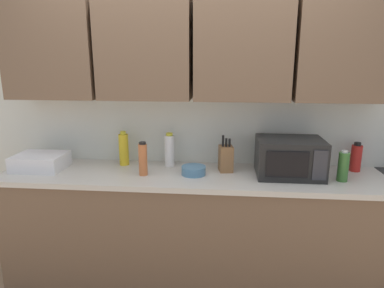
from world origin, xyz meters
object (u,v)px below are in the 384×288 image
Objects in this scene: dish_rack at (41,162)px; bottle_green_oil at (343,167)px; bottle_spice_jar at (143,159)px; bottle_yellow_mustard at (124,149)px; bottle_red_sauce at (356,158)px; bowl_ceramic_small at (194,170)px; bottle_white_jar at (170,150)px; knife_block at (226,158)px; microwave at (289,157)px.

dish_rack is 2.29m from bottle_green_oil.
bottle_yellow_mustard is at bearing 132.12° from bottle_spice_jar.
bottle_green_oil is (2.29, -0.06, 0.05)m from dish_rack.
bottle_red_sauce reaches higher than bowl_ceramic_small.
bottle_white_jar is 1.51× the size of bowl_ceramic_small.
bottle_white_jar is at bearing 56.18° from bottle_spice_jar.
dish_rack is 1.03m from bottle_white_jar.
knife_block is (1.46, 0.09, 0.04)m from dish_rack.
dish_rack is at bearing 179.07° from bowl_ceramic_small.
dish_rack is at bearing -176.66° from knife_block.
bottle_red_sauce is at bearing 9.31° from bowl_ceramic_small.
microwave is at bearing -6.91° from knife_block.
bowl_ceramic_small is at bearing 177.92° from bottle_green_oil.
bottle_yellow_mustard is at bearing 173.93° from knife_block.
dish_rack is 1.69× the size of bottle_green_oil.
knife_block is 0.27m from bowl_ceramic_small.
bottle_red_sauce is at bearing 16.27° from microwave.
knife_block is 1.28× the size of bottle_green_oil.
bottle_green_oil is (0.83, -0.14, 0.00)m from knife_block.
dish_rack is at bearing -175.72° from bottle_red_sauce.
dish_rack is (-1.93, -0.03, -0.08)m from microwave.
bottle_green_oil is at bearing 0.27° from bottle_spice_jar.
bottle_yellow_mustard reaches higher than bottle_green_oil.
bottle_spice_jar is 0.39m from bowl_ceramic_small.
knife_block is at bearing 23.52° from bowl_ceramic_small.
bottle_spice_jar is (0.84, -0.07, 0.06)m from dish_rack.
dish_rack is 1.22m from bowl_ceramic_small.
bottle_spice_jar is at bearing -4.44° from dish_rack.
bottle_yellow_mustard is at bearing 172.04° from bottle_green_oil.
bowl_ceramic_small is (-1.25, -0.20, -0.08)m from bottle_red_sauce.
microwave is 1.74× the size of bottle_white_jar.
bottle_red_sauce is 0.90× the size of bottle_spice_jar.
bottle_white_jar is at bearing 169.58° from bottle_green_oil.
bottle_spice_jar is at bearing -173.07° from bowl_ceramic_small.
bottle_red_sauce is at bearing 5.64° from knife_block.
bottle_white_jar is (-1.29, 0.24, 0.02)m from bottle_green_oil.
bowl_ceramic_small is (0.21, -0.20, -0.10)m from bottle_white_jar.
bottle_spice_jar is 1.13× the size of bottle_green_oil.
bottle_yellow_mustard is at bearing -179.67° from bottle_red_sauce.
bottle_yellow_mustard is 1.24× the size of bottle_red_sauce.
microwave is at bearing -6.37° from bottle_yellow_mustard.
knife_block reaches higher than microwave.
bowl_ceramic_small is at bearing -176.13° from microwave.
bottle_spice_jar is at bearing -123.82° from bottle_white_jar.
bottle_yellow_mustard is 1.68m from bottle_green_oil.
bottle_green_oil is (1.66, -0.23, -0.03)m from bottle_yellow_mustard.
bottle_yellow_mustard reaches higher than bottle_spice_jar.
knife_block is 0.64m from bottle_spice_jar.
bottle_yellow_mustard is 1.55× the size of bowl_ceramic_small.
microwave is 2.13× the size of bottle_green_oil.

